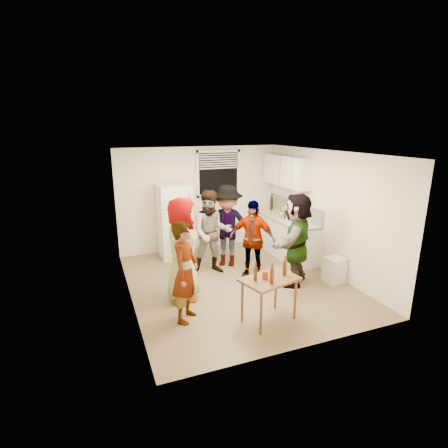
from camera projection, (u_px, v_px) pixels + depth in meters
name	position (u px, v px, depth m)	size (l,w,h in m)	color
room	(237.00, 283.00, 6.83)	(4.00, 4.50, 2.50)	white
window	(218.00, 173.00, 8.48)	(1.12, 0.10, 1.06)	white
refrigerator	(175.00, 221.00, 8.03)	(0.70, 0.70, 1.70)	white
counter_lower	(283.00, 236.00, 8.35)	(0.60, 2.20, 0.86)	white
countertop	(284.00, 218.00, 8.22)	(0.64, 2.22, 0.04)	beige
backsplash	(295.00, 208.00, 8.27)	(0.03, 2.20, 0.36)	#B2ABA3
upper_cabinets	(286.00, 171.00, 8.16)	(0.34, 1.60, 0.70)	white
kettle	(281.00, 217.00, 8.23)	(0.21, 0.18, 0.18)	silver
paper_towel	(287.00, 219.00, 8.05)	(0.13, 0.13, 0.29)	white
wine_bottle	(271.00, 210.00, 8.87)	(0.08, 0.08, 0.32)	black
beer_bottle_counter	(285.00, 219.00, 8.00)	(0.05, 0.05, 0.20)	#47230C
blue_cup	(294.00, 226.00, 7.48)	(0.10, 0.10, 0.13)	#073EAA
picture_frame	(284.00, 210.00, 8.63)	(0.02, 0.16, 0.14)	#F8EE4C
trash_bin	(335.00, 270.00, 6.81)	(0.34, 0.34, 0.50)	silver
serving_table	(268.00, 320.00, 5.51)	(0.85, 0.56, 0.72)	brown
beer_bottle_table	(255.00, 280.00, 5.25)	(0.05, 0.05, 0.21)	#47230C
red_cup	(265.00, 279.00, 5.31)	(0.09, 0.09, 0.12)	#B22C11
guest_grey	(184.00, 297.00, 6.25)	(0.89, 1.82, 0.58)	gray
guest_stripe	(187.00, 319.00, 5.54)	(0.59, 1.60, 0.38)	#141933
guest_back_left	(212.00, 272.00, 7.32)	(0.84, 1.73, 0.66)	brown
guest_back_right	(227.00, 264.00, 7.73)	(1.14, 1.77, 0.66)	#38373C
guest_black	(251.00, 277.00, 7.11)	(0.93, 1.59, 0.39)	black
guest_orange	(294.00, 282.00, 6.85)	(1.65, 1.78, 0.53)	#C4713C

